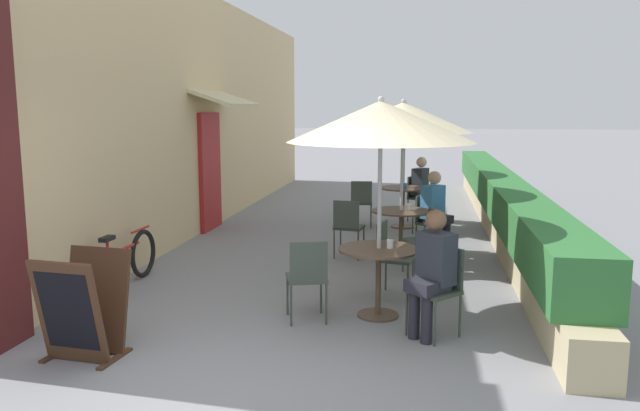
# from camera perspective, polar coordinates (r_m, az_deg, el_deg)

# --- Properties ---
(ground_plane) EXTENTS (120.00, 120.00, 0.00)m
(ground_plane) POSITION_cam_1_polar(r_m,az_deg,el_deg) (5.11, -7.69, -16.65)
(ground_plane) COLOR gray
(cafe_facade_wall) EXTENTS (0.98, 14.01, 4.20)m
(cafe_facade_wall) POSITION_cam_1_polar(r_m,az_deg,el_deg) (11.93, -9.95, 8.34)
(cafe_facade_wall) COLOR #D6B784
(cafe_facade_wall) RESTS_ON ground_plane
(planter_hedge) EXTENTS (0.60, 13.01, 1.01)m
(planter_hedge) POSITION_cam_1_polar(r_m,az_deg,el_deg) (11.50, 16.10, 0.32)
(planter_hedge) COLOR tan
(planter_hedge) RESTS_ON ground_plane
(patio_table_near) EXTENTS (0.85, 0.85, 0.74)m
(patio_table_near) POSITION_cam_1_polar(r_m,az_deg,el_deg) (6.61, 5.38, -5.43)
(patio_table_near) COLOR brown
(patio_table_near) RESTS_ON ground_plane
(patio_umbrella_near) EXTENTS (1.93, 1.93, 2.31)m
(patio_umbrella_near) POSITION_cam_1_polar(r_m,az_deg,el_deg) (6.41, 5.58, 7.64)
(patio_umbrella_near) COLOR #B7B7BC
(patio_umbrella_near) RESTS_ON ground_plane
(cafe_chair_near_left) EXTENTS (0.48, 0.48, 0.87)m
(cafe_chair_near_left) POSITION_cam_1_polar(r_m,az_deg,el_deg) (7.36, 6.47, -4.30)
(cafe_chair_near_left) COLOR #384238
(cafe_chair_near_left) RESTS_ON ground_plane
(cafe_chair_near_right) EXTENTS (0.50, 0.50, 0.87)m
(cafe_chair_near_right) POSITION_cam_1_polar(r_m,az_deg,el_deg) (6.42, -1.16, -6.25)
(cafe_chair_near_right) COLOR #384238
(cafe_chair_near_right) RESTS_ON ground_plane
(cafe_chair_near_back) EXTENTS (0.56, 0.56, 0.87)m
(cafe_chair_near_back) POSITION_cam_1_polar(r_m,az_deg,el_deg) (6.17, 10.85, -7.03)
(cafe_chair_near_back) COLOR #384238
(cafe_chair_near_back) RESTS_ON ground_plane
(seated_patron_near_back) EXTENTS (0.51, 0.51, 1.25)m
(seated_patron_near_back) POSITION_cam_1_polar(r_m,az_deg,el_deg) (6.05, 10.21, -5.67)
(seated_patron_near_back) COLOR #23232D
(seated_patron_near_back) RESTS_ON ground_plane
(coffee_cup_near) EXTENTS (0.07, 0.07, 0.09)m
(coffee_cup_near) POSITION_cam_1_polar(r_m,az_deg,el_deg) (6.58, 6.42, -3.51)
(coffee_cup_near) COLOR white
(coffee_cup_near) RESTS_ON patio_table_near
(patio_table_mid) EXTENTS (0.85, 0.85, 0.74)m
(patio_table_mid) POSITION_cam_1_polar(r_m,az_deg,el_deg) (9.02, 7.42, -1.57)
(patio_table_mid) COLOR brown
(patio_table_mid) RESTS_ON ground_plane
(patio_umbrella_mid) EXTENTS (1.93, 1.93, 2.31)m
(patio_umbrella_mid) POSITION_cam_1_polar(r_m,az_deg,el_deg) (8.87, 7.61, 7.98)
(patio_umbrella_mid) COLOR #B7B7BC
(patio_umbrella_mid) RESTS_ON ground_plane
(cafe_chair_mid_left) EXTENTS (0.52, 0.52, 0.87)m
(cafe_chair_mid_left) POSITION_cam_1_polar(r_m,az_deg,el_deg) (8.36, 9.73, -2.77)
(cafe_chair_mid_left) COLOR #384238
(cafe_chair_mid_left) RESTS_ON ground_plane
(cafe_chair_mid_right) EXTENTS (0.56, 0.56, 0.87)m
(cafe_chair_mid_right) POSITION_cam_1_polar(r_m,az_deg,el_deg) (9.67, 9.96, -1.18)
(cafe_chair_mid_right) COLOR #384238
(cafe_chair_mid_right) RESTS_ON ground_plane
(seated_patron_mid_right) EXTENTS (0.51, 0.50, 1.25)m
(seated_patron_mid_right) POSITION_cam_1_polar(r_m,az_deg,el_deg) (9.57, 10.52, -0.26)
(seated_patron_mid_right) COLOR #23232D
(seated_patron_mid_right) RESTS_ON ground_plane
(cafe_chair_mid_back) EXTENTS (0.45, 0.45, 0.87)m
(cafe_chair_mid_back) POSITION_cam_1_polar(r_m,az_deg,el_deg) (9.11, 2.57, -1.67)
(cafe_chair_mid_back) COLOR #384238
(cafe_chair_mid_back) RESTS_ON ground_plane
(coffee_cup_mid) EXTENTS (0.07, 0.07, 0.09)m
(coffee_cup_mid) POSITION_cam_1_polar(r_m,az_deg,el_deg) (9.00, 8.14, -0.15)
(coffee_cup_mid) COLOR white
(coffee_cup_mid) RESTS_ON patio_table_mid
(patio_table_far) EXTENTS (0.85, 0.85, 0.74)m
(patio_table_far) POSITION_cam_1_polar(r_m,az_deg,el_deg) (11.56, 7.60, 0.76)
(patio_table_far) COLOR brown
(patio_table_far) RESTS_ON ground_plane
(patio_umbrella_far) EXTENTS (1.93, 1.93, 2.31)m
(patio_umbrella_far) POSITION_cam_1_polar(r_m,az_deg,el_deg) (11.44, 7.76, 8.20)
(patio_umbrella_far) COLOR #B7B7BC
(patio_umbrella_far) RESTS_ON ground_plane
(cafe_chair_far_left) EXTENTS (0.56, 0.56, 0.87)m
(cafe_chair_far_left) POSITION_cam_1_polar(r_m,az_deg,el_deg) (10.99, 10.14, 0.04)
(cafe_chair_far_left) COLOR #384238
(cafe_chair_far_left) RESTS_ON ground_plane
(cafe_chair_far_right) EXTENTS (0.53, 0.53, 0.87)m
(cafe_chair_far_right) POSITION_cam_1_polar(r_m,az_deg,el_deg) (12.28, 8.87, 1.01)
(cafe_chair_far_right) COLOR #384238
(cafe_chair_far_right) RESTS_ON ground_plane
(seated_patron_far_right) EXTENTS (0.50, 0.46, 1.25)m
(seated_patron_far_right) POSITION_cam_1_polar(r_m,az_deg,el_deg) (12.21, 9.36, 1.76)
(seated_patron_far_right) COLOR #23232D
(seated_patron_far_right) RESTS_ON ground_plane
(cafe_chair_far_back) EXTENTS (0.44, 0.44, 0.87)m
(cafe_chair_far_back) POSITION_cam_1_polar(r_m,az_deg,el_deg) (11.47, 3.80, 0.54)
(cafe_chair_far_back) COLOR #384238
(cafe_chair_far_back) RESTS_ON ground_plane
(coffee_cup_far) EXTENTS (0.07, 0.07, 0.09)m
(coffee_cup_far) POSITION_cam_1_polar(r_m,az_deg,el_deg) (11.47, 7.77, 1.83)
(coffee_cup_far) COLOR teal
(coffee_cup_far) RESTS_ON patio_table_far
(bicycle_leaning) EXTENTS (0.12, 1.73, 0.72)m
(bicycle_leaning) POSITION_cam_1_polar(r_m,az_deg,el_deg) (7.98, -17.70, -4.99)
(bicycle_leaning) COLOR black
(bicycle_leaning) RESTS_ON ground_plane
(menu_board) EXTENTS (0.68, 0.69, 0.94)m
(menu_board) POSITION_cam_1_polar(r_m,az_deg,el_deg) (5.94, -20.80, -8.64)
(menu_board) COLOR #422819
(menu_board) RESTS_ON ground_plane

